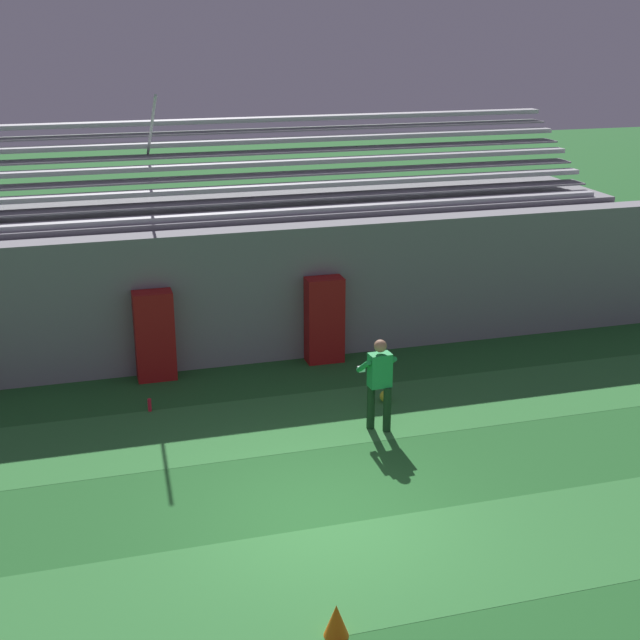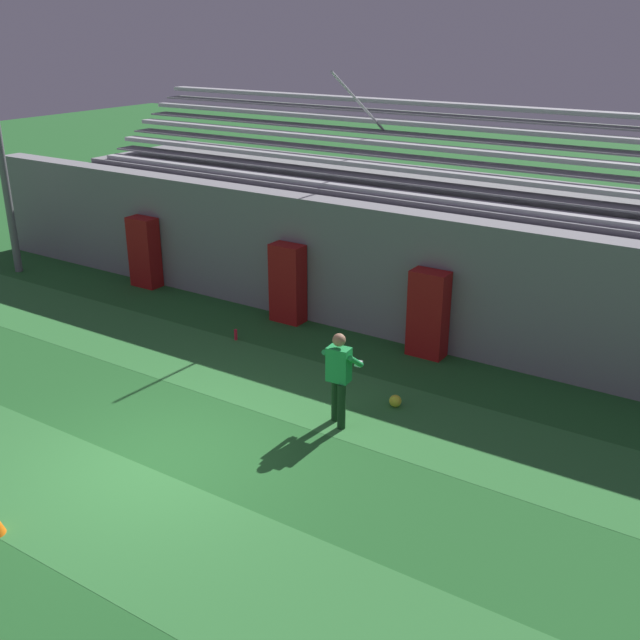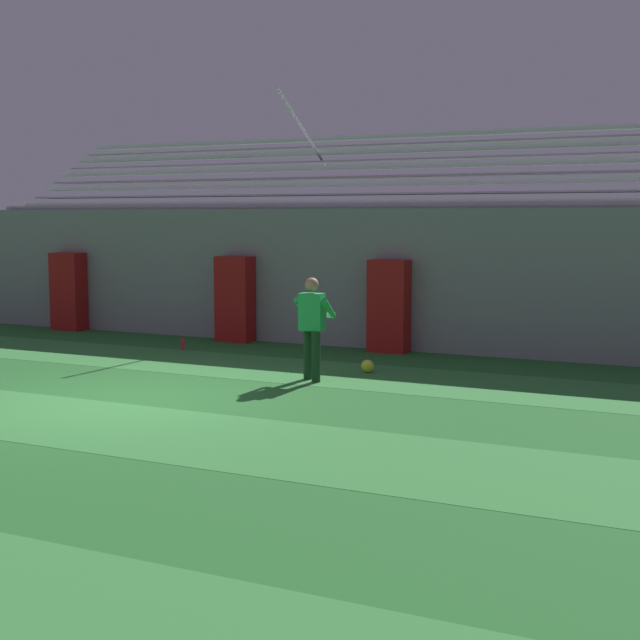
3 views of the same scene
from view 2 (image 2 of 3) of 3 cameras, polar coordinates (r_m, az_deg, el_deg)
The scene contains 11 objects.
ground_plane at distance 12.14m, azimuth -12.18°, elevation -10.51°, with size 80.00×80.00×0.00m, color #236028.
turf_stripe_mid at distance 11.40m, azimuth -17.10°, elevation -13.37°, with size 28.00×2.32×0.01m, color #337A38.
turf_stripe_far at distance 14.28m, azimuth -2.95°, elevation -4.80°, with size 28.00×2.32×0.01m, color #337A38.
back_wall at distance 16.27m, azimuth 3.64°, elevation 3.90°, with size 24.00×0.60×2.80m, color gray.
padding_pillar_gate_left at distance 16.88m, azimuth -2.47°, elevation 2.80°, with size 0.77×0.44×1.80m, color maroon.
padding_pillar_gate_right at distance 15.24m, azimuth 8.25°, elevation 0.46°, with size 0.77×0.44×1.80m, color maroon.
padding_pillar_far_left at distance 19.72m, azimuth -13.23°, elevation 5.05°, with size 0.77×0.44×1.80m, color maroon.
bleacher_stand at distance 18.24m, azimuth 7.31°, elevation 6.08°, with size 18.00×4.05×5.43m.
goalkeeper at distance 12.46m, azimuth 1.47°, elevation -4.06°, with size 0.60×0.58×1.67m.
soccer_ball at distance 13.45m, azimuth 5.76°, elevation -6.16°, with size 0.22×0.22×0.22m, color yellow.
water_bottle at distance 16.19m, azimuth -6.44°, elevation -1.12°, with size 0.07×0.07×0.24m, color red.
Camera 2 is at (7.57, -7.01, 6.38)m, focal length 42.00 mm.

